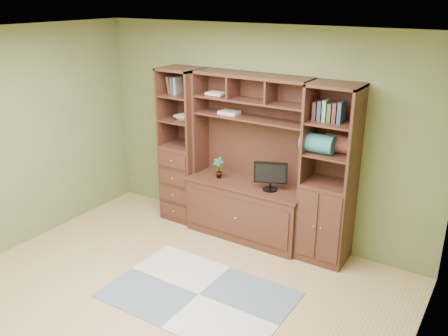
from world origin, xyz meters
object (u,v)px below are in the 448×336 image
Objects in this scene: center_hutch at (247,161)px; monitor at (271,171)px; left_tower at (182,146)px; right_tower at (329,176)px.

center_hutch is 0.35m from monitor.
right_tower is at bearing 0.00° from left_tower.
center_hutch is 1.03m from right_tower.
center_hutch is 1.00× the size of left_tower.
left_tower is 1.00× the size of right_tower.
left_tower reaches higher than monitor.
center_hutch reaches higher than monitor.
left_tower is at bearing 154.96° from monitor.
right_tower is (1.02, 0.04, 0.00)m from center_hutch.
left_tower is 1.35m from monitor.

